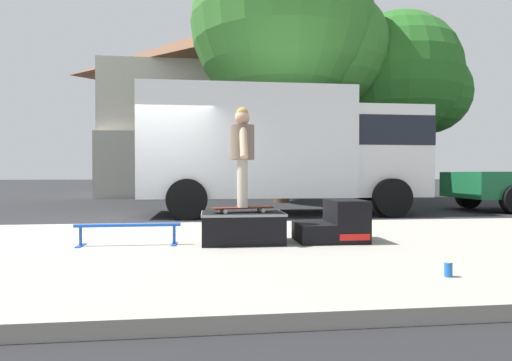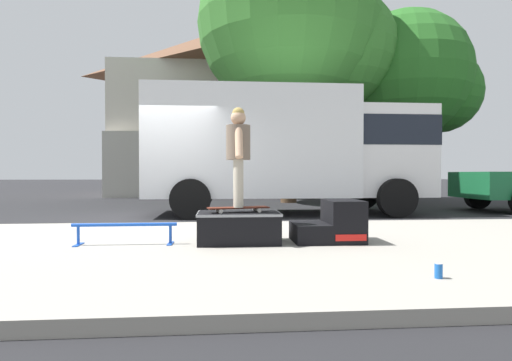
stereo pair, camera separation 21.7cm
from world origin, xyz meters
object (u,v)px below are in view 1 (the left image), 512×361
(skate_box, at_px, (243,226))
(skateboard, at_px, (242,208))
(kicker_ramp, at_px, (336,224))
(street_tree_neighbour, at_px, (292,31))
(skater_kid, at_px, (242,148))
(soda_can, at_px, (448,269))
(grind_rail, at_px, (128,229))
(box_truck, at_px, (284,146))
(street_tree_main, at_px, (404,80))

(skate_box, xyz_separation_m, skateboard, (-0.00, -0.02, 0.24))
(kicker_ramp, distance_m, street_tree_neighbour, 10.78)
(street_tree_neighbour, bearing_deg, skate_box, -105.49)
(skater_kid, height_order, soda_can, skater_kid)
(grind_rail, height_order, street_tree_neighbour, street_tree_neighbour)
(skateboard, relative_size, soda_can, 6.39)
(skateboard, bearing_deg, box_truck, 73.70)
(skateboard, bearing_deg, street_tree_main, 54.45)
(skateboard, distance_m, street_tree_main, 12.72)
(kicker_ramp, relative_size, soda_can, 7.01)
(skater_kid, bearing_deg, box_truck, 73.70)
(box_truck, bearing_deg, skater_kid, -106.30)
(box_truck, height_order, street_tree_main, street_tree_main)
(kicker_ramp, distance_m, skater_kid, 1.58)
(kicker_ramp, bearing_deg, skate_box, 179.98)
(skater_kid, distance_m, soda_can, 2.75)
(grind_rail, xyz_separation_m, street_tree_neighbour, (3.93, 9.07, 5.74))
(kicker_ramp, bearing_deg, soda_can, -78.99)
(street_tree_neighbour, bearing_deg, box_truck, -104.47)
(skate_box, distance_m, box_truck, 5.40)
(soda_can, distance_m, street_tree_main, 13.65)
(skateboard, distance_m, box_truck, 5.37)
(kicker_ramp, height_order, skateboard, kicker_ramp)
(grind_rail, height_order, street_tree_main, street_tree_main)
(kicker_ramp, bearing_deg, skateboard, -179.28)
(grind_rail, height_order, skateboard, skateboard)
(box_truck, relative_size, street_tree_main, 0.97)
(skateboard, bearing_deg, soda_can, -50.00)
(street_tree_main, distance_m, street_tree_neighbour, 4.79)
(grind_rail, relative_size, soda_can, 10.19)
(street_tree_main, bearing_deg, skater_kid, -125.55)
(box_truck, bearing_deg, street_tree_neighbour, 75.53)
(kicker_ramp, relative_size, street_tree_neighbour, 0.09)
(box_truck, height_order, street_tree_neighbour, street_tree_neighbour)
(skate_box, distance_m, street_tree_neighbour, 11.00)
(kicker_ramp, bearing_deg, skater_kid, -179.28)
(grind_rail, distance_m, soda_can, 3.59)
(skateboard, distance_m, street_tree_neighbour, 10.90)
(soda_can, relative_size, box_truck, 0.02)
(soda_can, bearing_deg, box_truck, 91.15)
(kicker_ramp, xyz_separation_m, box_truck, (0.24, 5.02, 1.36))
(grind_rail, bearing_deg, street_tree_main, 49.34)
(skater_kid, height_order, street_tree_neighbour, street_tree_neighbour)
(skate_box, height_order, street_tree_main, street_tree_main)
(street_tree_neighbour, bearing_deg, kicker_ramp, -98.04)
(grind_rail, xyz_separation_m, soda_can, (3.03, -1.92, -0.14))
(skater_kid, relative_size, street_tree_main, 0.18)
(skater_kid, distance_m, box_truck, 5.26)
(skateboard, bearing_deg, street_tree_neighbour, 74.51)
(skateboard, xyz_separation_m, skater_kid, (0.00, 0.00, 0.76))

